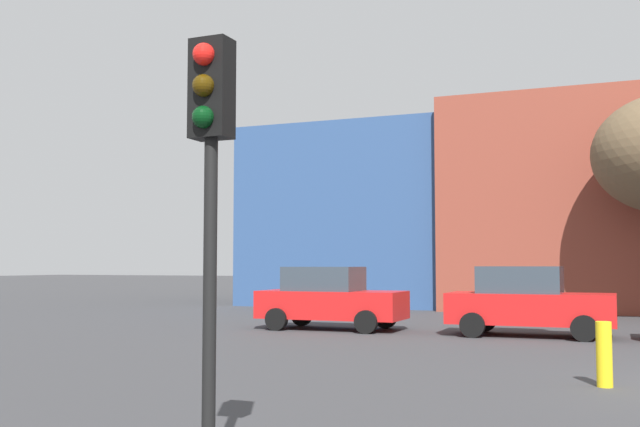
{
  "coord_description": "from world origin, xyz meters",
  "views": [
    {
      "loc": [
        -2.31,
        -12.73,
        1.89
      ],
      "look_at": [
        -9.73,
        5.85,
        3.26
      ],
      "focal_mm": 41.91,
      "sensor_mm": 36.0,
      "label": 1
    }
  ],
  "objects_px": {
    "traffic_light_near_left": "(210,153)",
    "bollard_yellow_0": "(604,354)",
    "parked_car_1": "(528,301)",
    "parked_car_0": "(330,298)"
  },
  "relations": [
    {
      "from": "parked_car_0",
      "to": "parked_car_1",
      "type": "distance_m",
      "value": 5.62
    },
    {
      "from": "parked_car_1",
      "to": "traffic_light_near_left",
      "type": "bearing_deg",
      "value": -94.19
    },
    {
      "from": "traffic_light_near_left",
      "to": "bollard_yellow_0",
      "type": "xyz_separation_m",
      "value": [
        3.1,
        6.74,
        -2.37
      ]
    },
    {
      "from": "bollard_yellow_0",
      "to": "parked_car_0",
      "type": "bearing_deg",
      "value": 133.58
    },
    {
      "from": "parked_car_0",
      "to": "bollard_yellow_0",
      "type": "relative_size",
      "value": 4.19
    },
    {
      "from": "parked_car_1",
      "to": "bollard_yellow_0",
      "type": "distance_m",
      "value": 8.29
    },
    {
      "from": "traffic_light_near_left",
      "to": "bollard_yellow_0",
      "type": "distance_m",
      "value": 7.78
    },
    {
      "from": "parked_car_1",
      "to": "traffic_light_near_left",
      "type": "height_order",
      "value": "traffic_light_near_left"
    },
    {
      "from": "parked_car_0",
      "to": "parked_car_1",
      "type": "relative_size",
      "value": 0.99
    },
    {
      "from": "parked_car_0",
      "to": "traffic_light_near_left",
      "type": "relative_size",
      "value": 1.08
    }
  ]
}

